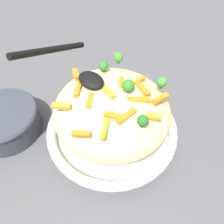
{
  "coord_description": "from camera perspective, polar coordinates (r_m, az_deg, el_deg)",
  "views": [
    {
      "loc": [
        0.19,
        -0.18,
        0.4
      ],
      "look_at": [
        0.0,
        0.0,
        0.08
      ],
      "focal_mm": 33.03,
      "sensor_mm": 36.0,
      "label": 1
    }
  ],
  "objects": [
    {
      "name": "broccoli_floret_3",
      "position": [
        0.44,
        1.78,
        14.89
      ],
      "size": [
        0.02,
        0.02,
        0.02
      ],
      "color": "#377928",
      "rests_on": "pasta_mound"
    },
    {
      "name": "carrot_piece_5",
      "position": [
        0.39,
        -4.79,
        8.1
      ],
      "size": [
        0.03,
        0.02,
        0.01
      ],
      "primitive_type": "cube",
      "rotation": [
        0.0,
        0.0,
        5.98
      ],
      "color": "orange",
      "rests_on": "pasta_mound"
    },
    {
      "name": "broccoli_floret_1",
      "position": [
        0.39,
        13.62,
        8.03
      ],
      "size": [
        0.02,
        0.02,
        0.02
      ],
      "color": "#377928",
      "rests_on": "pasta_mound"
    },
    {
      "name": "broccoli_floret_4",
      "position": [
        0.37,
        4.47,
        7.25
      ],
      "size": [
        0.02,
        0.02,
        0.03
      ],
      "color": "#296820",
      "rests_on": "pasta_mound"
    },
    {
      "name": "carrot_piece_14",
      "position": [
        0.38,
        13.34,
        3.61
      ],
      "size": [
        0.01,
        0.03,
        0.01
      ],
      "primitive_type": "cube",
      "rotation": [
        0.0,
        0.0,
        1.4
      ],
      "color": "orange",
      "rests_on": "pasta_mound"
    },
    {
      "name": "carrot_piece_9",
      "position": [
        0.34,
        0.49,
        -1.04
      ],
      "size": [
        0.03,
        0.03,
        0.01
      ],
      "primitive_type": "cube",
      "rotation": [
        0.0,
        0.0,
        0.57
      ],
      "color": "orange",
      "rests_on": "pasta_mound"
    },
    {
      "name": "serving_spoon",
      "position": [
        0.4,
        -10.02,
        11.91
      ],
      "size": [
        0.14,
        0.17,
        0.09
      ],
      "color": "black",
      "rests_on": "pasta_mound"
    },
    {
      "name": "carrot_piece_6",
      "position": [
        0.37,
        -6.13,
        3.18
      ],
      "size": [
        0.03,
        0.03,
        0.01
      ],
      "primitive_type": "cube",
      "rotation": [
        0.0,
        0.0,
        2.25
      ],
      "color": "orange",
      "rests_on": "pasta_mound"
    },
    {
      "name": "carrot_piece_7",
      "position": [
        0.39,
        8.31,
        6.47
      ],
      "size": [
        0.04,
        0.02,
        0.01
      ],
      "primitive_type": "cube",
      "rotation": [
        0.0,
        0.0,
        2.85
      ],
      "color": "orange",
      "rests_on": "pasta_mound"
    },
    {
      "name": "broccoli_floret_2",
      "position": [
        0.33,
        8.49,
        -2.42
      ],
      "size": [
        0.02,
        0.02,
        0.02
      ],
      "color": "#205B1C",
      "rests_on": "pasta_mound"
    },
    {
      "name": "carrot_piece_8",
      "position": [
        0.43,
        -10.01,
        10.46
      ],
      "size": [
        0.03,
        0.02,
        0.01
      ],
      "primitive_type": "cube",
      "rotation": [
        0.0,
        0.0,
        5.72
      ],
      "color": "orange",
      "rests_on": "pasta_mound"
    },
    {
      "name": "carrot_piece_4",
      "position": [
        0.33,
        -1.97,
        -4.62
      ],
      "size": [
        0.03,
        0.04,
        0.01
      ],
      "primitive_type": "cube",
      "rotation": [
        0.0,
        0.0,
        2.16
      ],
      "color": "orange",
      "rests_on": "pasta_mound"
    },
    {
      "name": "carrot_piece_15",
      "position": [
        0.34,
        4.02,
        -1.16
      ],
      "size": [
        0.01,
        0.04,
        0.01
      ],
      "primitive_type": "cube",
      "rotation": [
        0.0,
        0.0,
        4.66
      ],
      "color": "orange",
      "rests_on": "pasta_mound"
    },
    {
      "name": "companion_bowl",
      "position": [
        0.52,
        -27.6,
        -2.02
      ],
      "size": [
        0.16,
        0.16,
        0.06
      ],
      "color": "#333842",
      "rests_on": "ground_plane"
    },
    {
      "name": "carrot_piece_1",
      "position": [
        0.37,
        -1.14,
        5.65
      ],
      "size": [
        0.03,
        0.01,
        0.01
      ],
      "primitive_type": "cube",
      "rotation": [
        0.0,
        0.0,
        6.17
      ],
      "color": "orange",
      "rests_on": "pasta_mound"
    },
    {
      "name": "carrot_piece_11",
      "position": [
        0.41,
        7.32,
        8.62
      ],
      "size": [
        0.01,
        0.03,
        0.01
      ],
      "primitive_type": "cube",
      "rotation": [
        0.0,
        0.0,
        1.4
      ],
      "color": "orange",
      "rests_on": "pasta_mound"
    },
    {
      "name": "pasta_mound",
      "position": [
        0.41,
        0.0,
        0.54
      ],
      "size": [
        0.23,
        0.23,
        0.1
      ],
      "primitive_type": "ellipsoid",
      "color": "#DBC689",
      "rests_on": "serving_bowl"
    },
    {
      "name": "carrot_piece_13",
      "position": [
        0.39,
        -9.32,
        6.4
      ],
      "size": [
        0.03,
        0.04,
        0.01
      ],
      "primitive_type": "cube",
      "rotation": [
        0.0,
        0.0,
        5.4
      ],
      "color": "orange",
      "rests_on": "pasta_mound"
    },
    {
      "name": "carrot_piece_12",
      "position": [
        0.37,
        -13.9,
        1.69
      ],
      "size": [
        0.03,
        0.03,
        0.01
      ],
      "primitive_type": "cube",
      "rotation": [
        0.0,
        0.0,
        0.72
      ],
      "color": "orange",
      "rests_on": "pasta_mound"
    },
    {
      "name": "carrot_piece_10",
      "position": [
        0.35,
        11.61,
        -1.2
      ],
      "size": [
        0.03,
        0.02,
        0.01
      ],
      "primitive_type": "cube",
      "rotation": [
        0.0,
        0.0,
        0.65
      ],
      "color": "orange",
      "rests_on": "pasta_mound"
    },
    {
      "name": "carrot_piece_2",
      "position": [
        0.37,
        7.42,
        3.41
      ],
      "size": [
        0.04,
        0.04,
        0.01
      ],
      "primitive_type": "cube",
      "rotation": [
        0.0,
        0.0,
        3.96
      ],
      "color": "orange",
      "rests_on": "pasta_mound"
    },
    {
      "name": "ground_plane",
      "position": [
        0.48,
        0.0,
        -6.35
      ],
      "size": [
        2.4,
        2.4,
        0.0
      ],
      "primitive_type": "plane",
      "color": "#4C4C51"
    },
    {
      "name": "carrot_piece_0",
      "position": [
        0.33,
        -8.64,
        -5.99
      ],
      "size": [
        0.03,
        0.03,
        0.01
      ],
      "primitive_type": "cube",
      "rotation": [
        0.0,
        0.0,
        3.88
      ],
      "color": "orange",
      "rests_on": "pasta_mound"
    },
    {
      "name": "carrot_piece_3",
      "position": [
        0.39,
        2.43,
        8.17
      ],
      "size": [
        0.03,
        0.03,
        0.01
      ],
      "primitive_type": "cube",
      "rotation": [
        0.0,
        0.0,
        2.26
      ],
      "color": "orange",
      "rests_on": "pasta_mound"
    },
    {
      "name": "broccoli_floret_0",
      "position": [
        0.42,
        -2.41,
        12.56
      ],
      "size": [
        0.02,
        0.02,
        0.02
      ],
      "color": "#296820",
      "rests_on": "pasta_mound"
    },
    {
      "name": "serving_bowl",
      "position": [
        0.46,
        0.0,
        -4.74
      ],
      "size": [
        0.28,
        0.28,
        0.04
      ],
      "color": "white",
      "rests_on": "ground_plane"
    }
  ]
}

